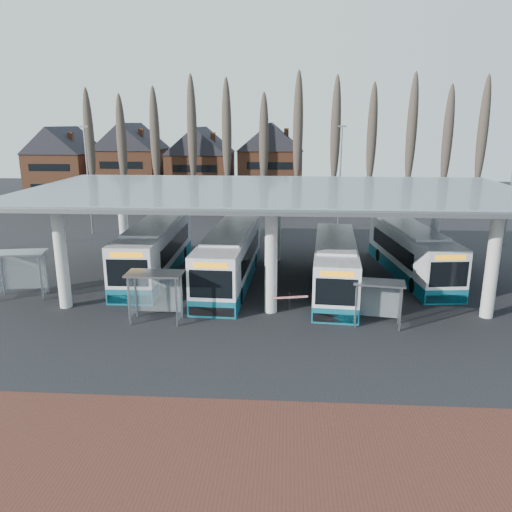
# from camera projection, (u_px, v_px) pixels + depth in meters

# --- Properties ---
(ground) EXTENTS (140.00, 140.00, 0.00)m
(ground) POSITION_uv_depth(u_px,v_px,m) (269.00, 329.00, 26.10)
(ground) COLOR black
(ground) RESTS_ON ground
(brick_strip) EXTENTS (70.00, 10.00, 0.03)m
(brick_strip) POSITION_uv_depth(u_px,v_px,m) (253.00, 493.00, 14.53)
(brick_strip) COLOR #4F291F
(brick_strip) RESTS_ON ground
(station_canopy) EXTENTS (32.00, 16.00, 6.34)m
(station_canopy) POSITION_uv_depth(u_px,v_px,m) (274.00, 199.00, 32.34)
(station_canopy) COLOR silver
(station_canopy) RESTS_ON ground
(poplar_row) EXTENTS (45.10, 1.10, 14.50)m
(poplar_row) POSITION_uv_depth(u_px,v_px,m) (281.00, 138.00, 55.63)
(poplar_row) COLOR #473D33
(poplar_row) RESTS_ON ground
(townhouse_row) EXTENTS (36.80, 10.30, 12.25)m
(townhouse_row) POSITION_uv_depth(u_px,v_px,m) (167.00, 157.00, 67.95)
(townhouse_row) COLOR brown
(townhouse_row) RESTS_ON ground
(lamp_post_a) EXTENTS (0.80, 0.16, 10.17)m
(lamp_post_a) POSITION_uv_depth(u_px,v_px,m) (88.00, 179.00, 47.04)
(lamp_post_a) COLOR slate
(lamp_post_a) RESTS_ON ground
(lamp_post_b) EXTENTS (0.80, 0.16, 10.17)m
(lamp_post_b) POSITION_uv_depth(u_px,v_px,m) (340.00, 176.00, 49.40)
(lamp_post_b) COLOR slate
(lamp_post_b) RESTS_ON ground
(lamp_post_c) EXTENTS (0.80, 0.16, 10.17)m
(lamp_post_c) POSITION_uv_depth(u_px,v_px,m) (511.00, 184.00, 42.75)
(lamp_post_c) COLOR slate
(lamp_post_c) RESTS_ON ground
(bus_0) EXTENTS (3.00, 13.11, 3.63)m
(bus_0) POSITION_uv_depth(u_px,v_px,m) (155.00, 250.00, 35.36)
(bus_0) COLOR white
(bus_0) RESTS_ON ground
(bus_1) EXTENTS (3.29, 12.87, 3.55)m
(bus_1) POSITION_uv_depth(u_px,v_px,m) (230.00, 258.00, 33.30)
(bus_1) COLOR white
(bus_1) RESTS_ON ground
(bus_2) EXTENTS (3.42, 12.03, 3.30)m
(bus_2) POSITION_uv_depth(u_px,v_px,m) (335.00, 266.00, 32.01)
(bus_2) COLOR white
(bus_2) RESTS_ON ground
(bus_3) EXTENTS (4.02, 12.47, 3.40)m
(bus_3) POSITION_uv_depth(u_px,v_px,m) (411.00, 252.00, 35.11)
(bus_3) COLOR white
(bus_3) RESTS_ON ground
(shelter_0) EXTENTS (3.34, 2.10, 2.89)m
(shelter_0) POSITION_uv_depth(u_px,v_px,m) (21.00, 264.00, 30.49)
(shelter_0) COLOR gray
(shelter_0) RESTS_ON ground
(shelter_1) EXTENTS (2.98, 1.51, 2.75)m
(shelter_1) POSITION_uv_depth(u_px,v_px,m) (156.00, 285.00, 26.76)
(shelter_1) COLOR gray
(shelter_1) RESTS_ON ground
(shelter_2) EXTENTS (2.79, 1.68, 2.44)m
(shelter_2) POSITION_uv_depth(u_px,v_px,m) (379.00, 293.00, 26.23)
(shelter_2) COLOR gray
(shelter_2) RESTS_ON ground
(barrier) EXTENTS (2.09, 0.80, 1.06)m
(barrier) POSITION_uv_depth(u_px,v_px,m) (289.00, 298.00, 28.23)
(barrier) COLOR black
(barrier) RESTS_ON ground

